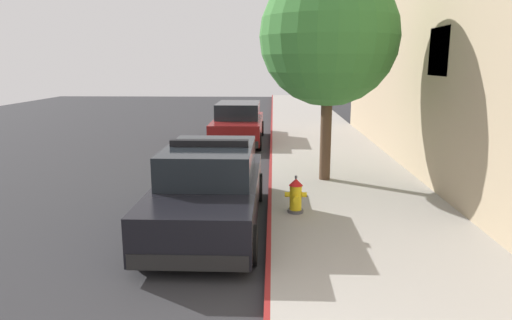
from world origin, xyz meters
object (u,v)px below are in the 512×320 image
at_px(fire_hydrant, 296,196).
at_px(parked_car_silver_ahead, 238,124).
at_px(police_cruiser, 210,188).
at_px(street_tree, 329,37).

bearing_deg(fire_hydrant, parked_car_silver_ahead, 101.24).
xyz_separation_m(police_cruiser, parked_car_silver_ahead, (-0.17, 9.65, -0.00)).
xyz_separation_m(fire_hydrant, street_tree, (0.88, 2.76, 3.22)).
height_order(police_cruiser, parked_car_silver_ahead, police_cruiser).
distance_m(police_cruiser, street_tree, 5.03).
bearing_deg(police_cruiser, fire_hydrant, 13.05).
distance_m(parked_car_silver_ahead, street_tree, 7.66).
bearing_deg(street_tree, parked_car_silver_ahead, 112.68).
distance_m(parked_car_silver_ahead, fire_hydrant, 9.45).
bearing_deg(police_cruiser, parked_car_silver_ahead, 91.01).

